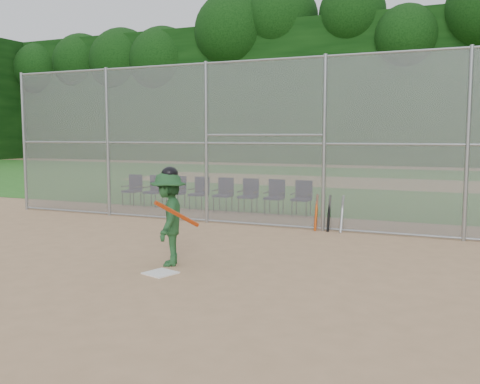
% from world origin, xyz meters
% --- Properties ---
extents(ground, '(100.00, 100.00, 0.00)m').
position_xyz_m(ground, '(0.00, 0.00, 0.00)').
color(ground, tan).
rests_on(ground, ground).
extents(grass_strip, '(100.00, 100.00, 0.00)m').
position_xyz_m(grass_strip, '(0.00, 18.00, 0.01)').
color(grass_strip, '#296B20').
rests_on(grass_strip, ground).
extents(dirt_patch_far, '(24.00, 24.00, 0.00)m').
position_xyz_m(dirt_patch_far, '(0.00, 18.00, 0.01)').
color(dirt_patch_far, tan).
rests_on(dirt_patch_far, ground).
extents(backstop_fence, '(16.09, 0.09, 4.00)m').
position_xyz_m(backstop_fence, '(0.00, 5.00, 2.07)').
color(backstop_fence, gray).
rests_on(backstop_fence, ground).
extents(treeline, '(81.00, 60.00, 11.00)m').
position_xyz_m(treeline, '(0.00, 20.00, 5.50)').
color(treeline, black).
rests_on(treeline, ground).
extents(home_plate, '(0.55, 0.55, 0.02)m').
position_xyz_m(home_plate, '(-0.39, 0.21, 0.01)').
color(home_plate, white).
rests_on(home_plate, ground).
extents(batter_at_plate, '(1.12, 1.32, 1.67)m').
position_xyz_m(batter_at_plate, '(-0.56, 0.76, 0.81)').
color(batter_at_plate, '#205128').
rests_on(batter_at_plate, ground).
extents(spare_bats, '(0.66, 0.30, 0.84)m').
position_xyz_m(spare_bats, '(1.14, 4.98, 0.42)').
color(spare_bats, '#D84C14').
rests_on(spare_bats, ground).
extents(chair_0, '(0.54, 0.52, 0.96)m').
position_xyz_m(chair_0, '(-5.65, 6.99, 0.48)').
color(chair_0, '#0E1035').
rests_on(chair_0, ground).
extents(chair_1, '(0.54, 0.52, 0.96)m').
position_xyz_m(chair_1, '(-4.86, 6.99, 0.48)').
color(chair_1, '#0E1035').
rests_on(chair_1, ground).
extents(chair_2, '(0.54, 0.52, 0.96)m').
position_xyz_m(chair_2, '(-4.07, 6.99, 0.48)').
color(chair_2, '#0E1035').
rests_on(chair_2, ground).
extents(chair_3, '(0.54, 0.52, 0.96)m').
position_xyz_m(chair_3, '(-3.28, 6.99, 0.48)').
color(chair_3, '#0E1035').
rests_on(chair_3, ground).
extents(chair_4, '(0.54, 0.52, 0.96)m').
position_xyz_m(chair_4, '(-2.49, 6.99, 0.48)').
color(chair_4, '#0E1035').
rests_on(chair_4, ground).
extents(chair_5, '(0.54, 0.52, 0.96)m').
position_xyz_m(chair_5, '(-1.70, 6.99, 0.48)').
color(chair_5, '#0E1035').
rests_on(chair_5, ground).
extents(chair_6, '(0.54, 0.52, 0.96)m').
position_xyz_m(chair_6, '(-0.92, 6.99, 0.48)').
color(chair_6, '#0E1035').
rests_on(chair_6, ground).
extents(chair_7, '(0.54, 0.52, 0.96)m').
position_xyz_m(chair_7, '(-0.13, 6.99, 0.48)').
color(chair_7, '#0E1035').
rests_on(chair_7, ground).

